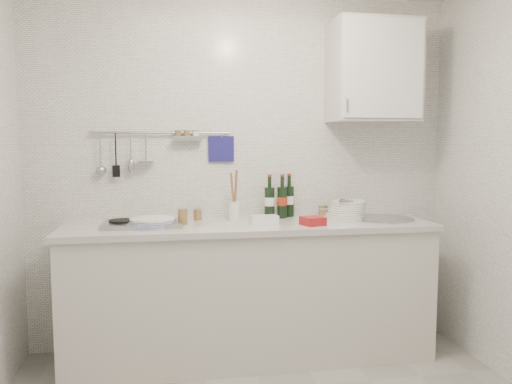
{
  "coord_description": "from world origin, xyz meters",
  "views": [
    {
      "loc": [
        -0.54,
        -2.14,
        1.45
      ],
      "look_at": [
        0.0,
        0.9,
        1.15
      ],
      "focal_mm": 35.0,
      "sensor_mm": 36.0,
      "label": 1
    }
  ],
  "objects_px": {
    "wine_bottles": "(280,196)",
    "utensil_crock": "(234,208)",
    "plate_stack_hob": "(151,222)",
    "plate_stack_sink": "(346,211)",
    "wall_cabinet": "(374,72)"
  },
  "relations": [
    {
      "from": "wine_bottles",
      "to": "utensil_crock",
      "type": "bearing_deg",
      "value": -170.15
    },
    {
      "from": "plate_stack_hob",
      "to": "plate_stack_sink",
      "type": "bearing_deg",
      "value": 2.97
    },
    {
      "from": "wall_cabinet",
      "to": "utensil_crock",
      "type": "bearing_deg",
      "value": 178.47
    },
    {
      "from": "plate_stack_hob",
      "to": "utensil_crock",
      "type": "xyz_separation_m",
      "value": [
        0.56,
        0.18,
        0.05
      ]
    },
    {
      "from": "wall_cabinet",
      "to": "utensil_crock",
      "type": "distance_m",
      "value": 1.37
    },
    {
      "from": "plate_stack_hob",
      "to": "plate_stack_sink",
      "type": "relative_size",
      "value": 1.01
    },
    {
      "from": "wine_bottles",
      "to": "utensil_crock",
      "type": "height_order",
      "value": "utensil_crock"
    },
    {
      "from": "wall_cabinet",
      "to": "plate_stack_hob",
      "type": "distance_m",
      "value": 1.85
    },
    {
      "from": "utensil_crock",
      "to": "wall_cabinet",
      "type": "bearing_deg",
      "value": -1.53
    },
    {
      "from": "wall_cabinet",
      "to": "wine_bottles",
      "type": "height_order",
      "value": "wall_cabinet"
    },
    {
      "from": "plate_stack_sink",
      "to": "wine_bottles",
      "type": "relative_size",
      "value": 1.01
    },
    {
      "from": "wall_cabinet",
      "to": "plate_stack_sink",
      "type": "relative_size",
      "value": 2.23
    },
    {
      "from": "plate_stack_hob",
      "to": "wall_cabinet",
      "type": "bearing_deg",
      "value": 5.74
    },
    {
      "from": "plate_stack_sink",
      "to": "wine_bottles",
      "type": "height_order",
      "value": "wine_bottles"
    },
    {
      "from": "utensil_crock",
      "to": "plate_stack_hob",
      "type": "bearing_deg",
      "value": -161.99
    }
  ]
}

